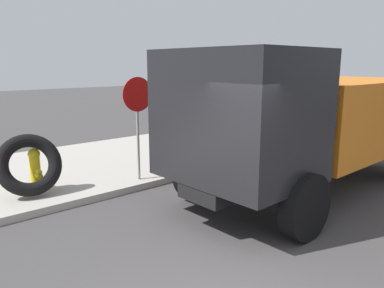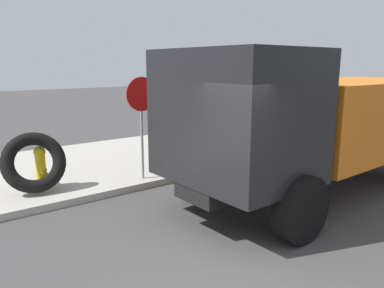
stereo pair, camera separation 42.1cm
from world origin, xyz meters
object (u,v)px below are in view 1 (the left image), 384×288
object	(u,v)px
loose_tire	(29,165)
dump_truck_orange	(310,119)
fire_hydrant	(35,168)
stop_sign	(138,109)

from	to	relation	value
loose_tire	dump_truck_orange	distance (m)	5.87
fire_hydrant	dump_truck_orange	bearing A→B (deg)	-37.33
loose_tire	stop_sign	size ratio (longest dim) A/B	0.55
fire_hydrant	stop_sign	world-z (taller)	stop_sign
stop_sign	dump_truck_orange	distance (m)	3.74
loose_tire	dump_truck_orange	size ratio (longest dim) A/B	0.18
dump_truck_orange	fire_hydrant	bearing A→B (deg)	142.67
loose_tire	stop_sign	xyz separation A→B (m)	(2.25, -0.54, 0.99)
loose_tire	stop_sign	distance (m)	2.52
loose_tire	dump_truck_orange	bearing A→B (deg)	-34.25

